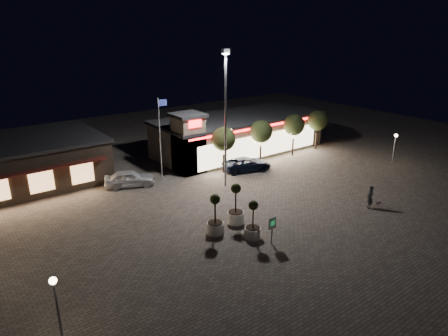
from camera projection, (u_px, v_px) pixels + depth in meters
ground at (267, 223)px, 30.41m from camera, size 90.00×90.00×0.00m
retail_building at (237, 134)px, 46.97m from camera, size 20.40×8.40×6.10m
restaurant_building at (10, 164)px, 36.93m from camera, size 16.40×11.00×4.30m
floodlight_pole at (226, 112)px, 35.23m from camera, size 0.60×0.40×12.38m
flagpole at (161, 132)px, 37.58m from camera, size 0.95×0.10×8.00m
lamp_post_east at (395, 143)px, 42.33m from camera, size 0.36×0.36×3.48m
lamp_post_south at (56, 296)px, 18.33m from camera, size 0.36×0.36×3.48m
string_tree_a at (224, 139)px, 39.78m from camera, size 2.42×2.42×4.79m
string_tree_b at (261, 132)px, 42.59m from camera, size 2.42×2.42×4.79m
string_tree_c at (294, 125)px, 45.40m from camera, size 2.42×2.42×4.79m
string_tree_d at (318, 120)px, 47.65m from camera, size 2.42×2.42×4.79m
pickup_truck at (247, 164)px, 41.32m from camera, size 5.53×3.72×1.41m
white_sedan at (130, 178)px, 37.19m from camera, size 4.93×3.45×1.56m
pedestrian at (370, 197)px, 32.65m from camera, size 0.78×0.84×1.93m
dog at (379, 203)px, 33.37m from camera, size 0.44×0.29×0.24m
planter_left at (215, 222)px, 28.62m from camera, size 1.24×1.24×3.06m
planter_mid at (253, 226)px, 28.04m from camera, size 1.17×1.17×2.87m
planter_right at (236, 211)px, 30.19m from camera, size 1.30×1.30×3.20m
valet_sign at (272, 225)px, 27.05m from camera, size 0.67×0.11×2.03m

